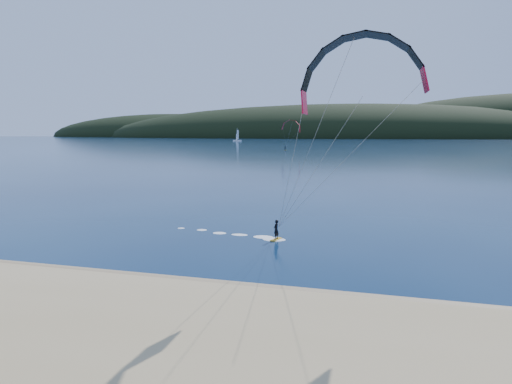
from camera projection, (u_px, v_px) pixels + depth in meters
ground at (149, 316)px, 21.55m from camera, size 1800.00×1800.00×0.00m
wet_sand at (187, 285)px, 25.85m from camera, size 220.00×2.50×0.10m
headland at (367, 138)px, 734.72m from camera, size 1200.00×310.00×140.00m
kitesurfer_near at (356, 103)px, 27.31m from camera, size 21.64×9.93×14.50m
kitesurfer_far at (291, 129)px, 214.94m from camera, size 9.64×7.12×13.38m
sailboat at (237, 140)px, 442.33m from camera, size 9.61×6.02×13.38m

